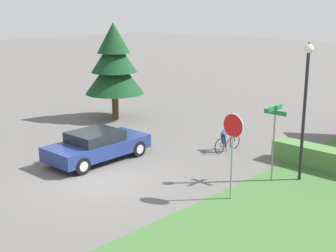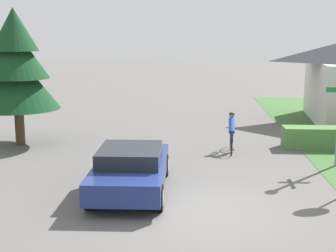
# 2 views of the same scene
# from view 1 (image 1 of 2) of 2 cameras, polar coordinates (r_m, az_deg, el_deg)

# --- Properties ---
(ground_plane) EXTENTS (140.00, 140.00, 0.00)m
(ground_plane) POSITION_cam_1_polar(r_m,az_deg,el_deg) (17.44, -8.19, -6.56)
(ground_plane) COLOR #5B5956
(sedan_left_lane) EXTENTS (2.02, 4.39, 1.27)m
(sedan_left_lane) POSITION_cam_1_polar(r_m,az_deg,el_deg) (19.42, -8.62, -2.36)
(sedan_left_lane) COLOR navy
(sedan_left_lane) RESTS_ON ground
(cyclist) EXTENTS (0.44, 1.70, 1.47)m
(cyclist) POSITION_cam_1_polar(r_m,az_deg,el_deg) (20.60, 7.26, -1.15)
(cyclist) COLOR black
(cyclist) RESTS_ON ground
(stop_sign) EXTENTS (0.80, 0.07, 2.90)m
(stop_sign) POSITION_cam_1_polar(r_m,az_deg,el_deg) (15.14, 7.88, -1.48)
(stop_sign) COLOR gray
(stop_sign) RESTS_ON ground
(street_lamp) EXTENTS (0.32, 0.32, 5.01)m
(street_lamp) POSITION_cam_1_polar(r_m,az_deg,el_deg) (17.13, 16.44, 4.08)
(street_lamp) COLOR black
(street_lamp) RESTS_ON ground
(street_name_sign) EXTENTS (0.90, 0.90, 2.79)m
(street_name_sign) POSITION_cam_1_polar(r_m,az_deg,el_deg) (17.09, 12.82, -0.43)
(street_name_sign) COLOR gray
(street_name_sign) RESTS_ON ground
(conifer_tall_near) EXTENTS (3.26, 3.26, 5.34)m
(conifer_tall_near) POSITION_cam_1_polar(r_m,az_deg,el_deg) (26.22, -6.59, 7.57)
(conifer_tall_near) COLOR #4C3823
(conifer_tall_near) RESTS_ON ground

